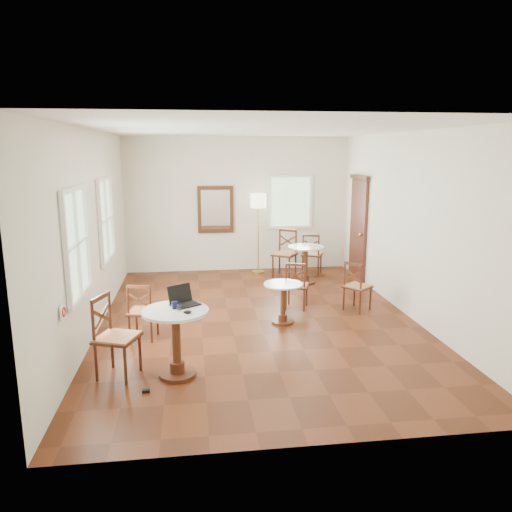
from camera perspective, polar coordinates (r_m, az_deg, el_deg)
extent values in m
plane|color=#52220E|center=(8.02, 0.28, -7.45)|extent=(7.00, 7.00, 0.00)
cube|color=silver|center=(11.10, -2.16, 5.99)|extent=(5.00, 0.02, 3.00)
cube|color=silver|center=(4.29, 6.63, -4.09)|extent=(5.00, 0.02, 3.00)
cube|color=silver|center=(7.73, -18.43, 2.65)|extent=(0.02, 7.00, 3.00)
cube|color=silver|center=(8.36, 17.56, 3.39)|extent=(0.02, 7.00, 3.00)
cube|color=white|center=(7.56, 0.30, 14.49)|extent=(5.00, 7.00, 0.02)
cube|color=#4E2316|center=(10.61, 11.80, 3.00)|extent=(0.06, 0.90, 2.10)
cube|color=#482112|center=(10.49, 11.96, 8.94)|extent=(0.08, 1.02, 0.08)
sphere|color=#BF8C3F|center=(10.30, 12.05, 2.43)|extent=(0.07, 0.07, 0.07)
cube|color=#4A2813|center=(11.04, -4.73, 5.40)|extent=(0.80, 0.05, 1.05)
cube|color=white|center=(11.01, -4.72, 5.38)|extent=(0.64, 0.02, 0.88)
cube|color=white|center=(5.85, -21.58, -6.07)|extent=(0.02, 0.16, 0.16)
torus|color=red|center=(5.84, -21.43, -6.07)|extent=(0.02, 0.12, 0.12)
cube|color=white|center=(6.55, -20.13, 1.37)|extent=(0.06, 1.22, 1.42)
cube|color=white|center=(8.69, -17.05, 4.07)|extent=(0.06, 1.22, 1.42)
cube|color=white|center=(11.24, 4.00, 6.30)|extent=(1.02, 0.06, 1.22)
cylinder|color=#482112|center=(6.23, -9.11, -13.38)|extent=(0.46, 0.46, 0.05)
cylinder|color=#482112|center=(6.19, -9.14, -12.61)|extent=(0.18, 0.18, 0.14)
cylinder|color=#4A2813|center=(6.06, -9.25, -9.67)|extent=(0.10, 0.10, 0.68)
cylinder|color=#482112|center=(5.95, -9.36, -6.82)|extent=(0.16, 0.16, 0.07)
cylinder|color=silver|center=(5.93, -9.37, -6.35)|extent=(0.80, 0.80, 0.03)
cylinder|color=#482112|center=(7.91, 3.12, -7.62)|extent=(0.35, 0.35, 0.04)
cylinder|color=#482112|center=(7.89, 3.13, -7.14)|extent=(0.14, 0.14, 0.11)
cylinder|color=#4A2813|center=(7.80, 3.15, -5.32)|extent=(0.08, 0.08, 0.53)
cylinder|color=#482112|center=(7.73, 3.17, -3.58)|extent=(0.12, 0.12, 0.05)
cylinder|color=silver|center=(7.72, 3.18, -3.30)|extent=(0.61, 0.61, 0.03)
cylinder|color=#482112|center=(10.24, 5.73, -3.03)|extent=(0.42, 0.42, 0.04)
cylinder|color=#482112|center=(10.22, 5.74, -2.57)|extent=(0.17, 0.17, 0.13)
cylinder|color=#4A2813|center=(10.14, 5.78, -0.85)|extent=(0.09, 0.09, 0.63)
cylinder|color=#482112|center=(10.08, 5.81, 0.78)|extent=(0.15, 0.15, 0.06)
cylinder|color=silver|center=(10.07, 5.82, 1.05)|extent=(0.74, 0.74, 0.03)
cylinder|color=#482112|center=(7.50, -11.38, -7.50)|extent=(0.03, 0.03, 0.40)
cylinder|color=#482112|center=(7.21, -12.07, -8.34)|extent=(0.03, 0.03, 0.40)
cylinder|color=#482112|center=(7.59, -13.72, -7.37)|extent=(0.03, 0.03, 0.40)
cylinder|color=#482112|center=(7.31, -14.50, -8.19)|extent=(0.03, 0.03, 0.40)
cube|color=#482112|center=(7.34, -12.99, -6.34)|extent=(0.46, 0.46, 0.03)
cube|color=#B06D47|center=(7.33, -13.00, -6.24)|extent=(0.44, 0.44, 0.04)
cylinder|color=#482112|center=(7.08, -12.23, -5.14)|extent=(0.03, 0.03, 0.44)
cylinder|color=#482112|center=(7.18, -14.68, -5.03)|extent=(0.03, 0.03, 0.44)
cube|color=#482112|center=(7.07, -13.54, -3.50)|extent=(0.34, 0.10, 0.04)
cube|color=#4A2813|center=(7.12, -13.46, -5.02)|extent=(0.29, 0.08, 0.20)
cube|color=#4A2813|center=(7.12, -13.46, -5.02)|extent=(0.29, 0.08, 0.20)
cylinder|color=#482112|center=(6.06, -14.95, -12.19)|extent=(0.04, 0.04, 0.48)
cylinder|color=#482112|center=(6.23, -18.11, -11.67)|extent=(0.04, 0.04, 0.48)
cylinder|color=#482112|center=(6.36, -13.33, -10.87)|extent=(0.04, 0.04, 0.48)
cylinder|color=#482112|center=(6.53, -16.38, -10.42)|extent=(0.04, 0.04, 0.48)
cube|color=#482112|center=(6.20, -15.82, -9.21)|extent=(0.60, 0.60, 0.03)
cube|color=#B06D47|center=(6.20, -15.83, -9.07)|extent=(0.57, 0.57, 0.04)
cylinder|color=#482112|center=(6.05, -18.43, -7.30)|extent=(0.04, 0.04, 0.53)
cylinder|color=#482112|center=(6.36, -16.65, -6.24)|extent=(0.04, 0.04, 0.53)
cube|color=#482112|center=(6.14, -17.66, -4.60)|extent=(0.18, 0.39, 0.05)
cube|color=#4A2813|center=(6.20, -17.52, -6.66)|extent=(0.14, 0.33, 0.23)
cube|color=#4A2813|center=(6.20, -17.52, -6.66)|extent=(0.14, 0.33, 0.23)
cylinder|color=#482112|center=(8.72, 5.89, -4.54)|extent=(0.03, 0.03, 0.39)
cylinder|color=#482112|center=(8.42, 5.61, -5.14)|extent=(0.03, 0.03, 0.39)
cylinder|color=#482112|center=(8.76, 3.84, -4.42)|extent=(0.03, 0.03, 0.39)
cylinder|color=#482112|center=(8.46, 3.49, -5.01)|extent=(0.03, 0.03, 0.39)
cube|color=#482112|center=(8.53, 4.73, -3.48)|extent=(0.50, 0.50, 0.03)
cube|color=#B06D47|center=(8.53, 4.73, -3.40)|extent=(0.47, 0.47, 0.03)
cylinder|color=#482112|center=(8.31, 5.67, -2.41)|extent=(0.03, 0.03, 0.44)
cylinder|color=#482112|center=(8.35, 3.53, -2.29)|extent=(0.03, 0.03, 0.44)
cube|color=#482112|center=(8.28, 4.62, -1.00)|extent=(0.32, 0.15, 0.04)
cube|color=#4A2813|center=(8.33, 4.59, -2.29)|extent=(0.27, 0.12, 0.19)
cube|color=#4A2813|center=(8.33, 4.59, -2.29)|extent=(0.27, 0.12, 0.19)
cylinder|color=#482112|center=(8.68, 13.15, -4.83)|extent=(0.03, 0.03, 0.40)
cylinder|color=#482112|center=(8.42, 12.00, -5.32)|extent=(0.03, 0.03, 0.40)
cylinder|color=#482112|center=(8.85, 11.36, -4.43)|extent=(0.03, 0.03, 0.40)
cylinder|color=#482112|center=(8.59, 10.17, -4.90)|extent=(0.03, 0.03, 0.40)
cube|color=#482112|center=(8.57, 11.73, -3.54)|extent=(0.56, 0.56, 0.03)
cube|color=#B06D47|center=(8.57, 11.73, -3.46)|extent=(0.53, 0.53, 0.04)
cylinder|color=#482112|center=(8.30, 12.13, -2.51)|extent=(0.03, 0.03, 0.45)
cylinder|color=#482112|center=(8.47, 10.28, -2.13)|extent=(0.03, 0.03, 0.45)
cube|color=#482112|center=(8.34, 11.25, -0.94)|extent=(0.24, 0.29, 0.04)
cube|color=#4A2813|center=(8.38, 11.20, -2.26)|extent=(0.20, 0.24, 0.20)
cube|color=#4A2813|center=(8.38, 11.20, -2.26)|extent=(0.20, 0.24, 0.20)
cylinder|color=#482112|center=(11.11, 7.54, -0.82)|extent=(0.03, 0.03, 0.43)
cylinder|color=#482112|center=(10.78, 7.24, -1.22)|extent=(0.03, 0.03, 0.43)
cylinder|color=#482112|center=(11.17, 5.80, -0.71)|extent=(0.03, 0.03, 0.43)
cylinder|color=#482112|center=(10.84, 5.44, -1.10)|extent=(0.03, 0.03, 0.43)
cube|color=#482112|center=(10.93, 6.53, 0.17)|extent=(0.56, 0.56, 0.03)
cube|color=#B06D47|center=(10.92, 6.53, 0.24)|extent=(0.53, 0.53, 0.04)
cylinder|color=#482112|center=(10.69, 7.30, 1.16)|extent=(0.03, 0.03, 0.48)
cylinder|color=#482112|center=(10.75, 5.49, 1.26)|extent=(0.03, 0.03, 0.48)
cube|color=#482112|center=(10.68, 6.42, 2.37)|extent=(0.35, 0.18, 0.05)
cube|color=#4A2813|center=(10.71, 6.39, 1.26)|extent=(0.29, 0.15, 0.21)
cube|color=#4A2813|center=(10.71, 6.39, 1.26)|extent=(0.29, 0.15, 0.21)
cylinder|color=#482112|center=(10.61, 1.96, -1.22)|extent=(0.04, 0.04, 0.48)
cylinder|color=#482112|center=(10.95, 2.75, -0.80)|extent=(0.04, 0.04, 0.48)
cylinder|color=#482112|center=(10.47, 3.88, -1.43)|extent=(0.04, 0.04, 0.48)
cylinder|color=#482112|center=(10.81, 4.62, -0.99)|extent=(0.04, 0.04, 0.48)
cube|color=#482112|center=(10.65, 3.32, 0.17)|extent=(0.65, 0.65, 0.03)
cube|color=#B06D47|center=(10.65, 3.32, 0.25)|extent=(0.62, 0.62, 0.04)
cylinder|color=#482112|center=(10.85, 2.78, 1.79)|extent=(0.04, 0.04, 0.53)
cylinder|color=#482112|center=(10.71, 4.67, 1.63)|extent=(0.04, 0.04, 0.53)
cube|color=#482112|center=(10.74, 3.74, 3.00)|extent=(0.36, 0.25, 0.05)
cube|color=#4A2813|center=(10.78, 3.72, 1.77)|extent=(0.30, 0.21, 0.23)
cube|color=#4A2813|center=(10.78, 3.72, 1.77)|extent=(0.30, 0.21, 0.23)
cylinder|color=#BF8C3F|center=(11.06, 0.26, -1.84)|extent=(0.28, 0.28, 0.03)
cylinder|color=#BF8C3F|center=(10.90, 0.26, 2.21)|extent=(0.02, 0.02, 1.62)
cylinder|color=beige|center=(10.79, 0.26, 6.45)|extent=(0.34, 0.34, 0.30)
cube|color=black|center=(6.07, -8.23, -5.62)|extent=(0.40, 0.38, 0.02)
cube|color=black|center=(6.06, -8.23, -5.52)|extent=(0.30, 0.26, 0.00)
cube|color=black|center=(6.13, -8.86, -4.35)|extent=(0.31, 0.24, 0.22)
cube|color=silver|center=(6.13, -8.86, -4.35)|extent=(0.27, 0.20, 0.18)
ellipsoid|color=black|center=(5.77, -7.97, -6.46)|extent=(0.11, 0.08, 0.04)
cylinder|color=black|center=(5.95, -9.43, -5.65)|extent=(0.07, 0.07, 0.09)
torus|color=black|center=(5.95, -9.00, -5.64)|extent=(0.06, 0.01, 0.06)
cylinder|color=white|center=(5.84, -8.93, -6.00)|extent=(0.05, 0.05, 0.09)
cube|color=black|center=(5.91, -12.67, -15.07)|extent=(0.09, 0.05, 0.03)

